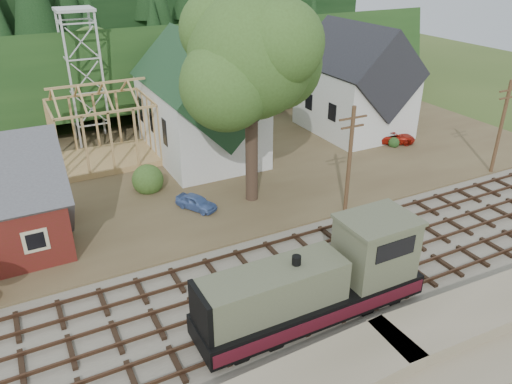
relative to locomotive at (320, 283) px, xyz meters
name	(u,v)px	position (x,y,z in m)	size (l,w,h in m)	color
ground	(300,281)	(0.76, 3.00, -2.13)	(140.00, 140.00, 0.00)	#384C1E
railroad_bed	(300,280)	(0.76, 3.00, -2.05)	(64.00, 11.00, 0.16)	#726B5B
village_flat	(189,167)	(0.76, 21.00, -1.98)	(64.00, 26.00, 0.30)	brown
hillside	(121,100)	(0.76, 45.00, -2.13)	(70.00, 28.00, 8.00)	#1E3F19
ridge	(95,73)	(0.76, 61.00, -2.13)	(80.00, 20.00, 12.00)	black
church	(200,102)	(2.76, 22.68, 3.05)	(8.40, 15.17, 13.00)	silver
farmhouse	(355,86)	(18.76, 22.00, 2.73)	(8.40, 10.80, 10.60)	silver
timber_frame	(103,130)	(-5.24, 25.00, 1.13)	(8.20, 6.20, 6.99)	tan
lattice_tower	(78,36)	(-5.24, 31.00, 7.90)	(3.20, 3.20, 12.12)	silver
big_tree	(253,64)	(2.93, 13.08, 8.08)	(10.90, 8.40, 14.70)	#38281E
telegraph_pole_near	(349,160)	(7.76, 8.20, 2.11)	(2.20, 0.28, 8.00)	#4C331E
telegraph_pole_far	(501,126)	(22.76, 8.20, 2.11)	(2.20, 0.28, 8.00)	#4C331E
locomotive	(320,283)	(0.00, 0.00, 0.00)	(12.06, 3.01, 4.82)	black
car_blue	(196,202)	(-1.50, 13.40, -1.30)	(1.26, 3.14, 1.07)	#5575B6
car_red	(392,137)	(19.95, 17.28, -1.24)	(1.97, 4.27, 1.19)	#B21C0E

